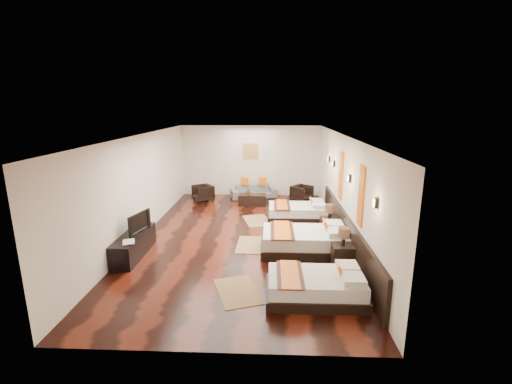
{
  "coord_description": "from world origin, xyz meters",
  "views": [
    {
      "loc": [
        0.8,
        -9.21,
        3.56
      ],
      "look_at": [
        0.38,
        0.77,
        1.1
      ],
      "focal_mm": 24.71,
      "sensor_mm": 36.0,
      "label": 1
    }
  ],
  "objects_px": {
    "armchair_right": "(302,193)",
    "coffee_table": "(252,200)",
    "tv_console": "(134,245)",
    "armchair_left": "(203,193)",
    "table_plant": "(249,191)",
    "bed_near": "(316,286)",
    "nightstand_b": "(329,225)",
    "nightstand_a": "(343,253)",
    "bed_mid": "(306,241)",
    "figurine": "(144,218)",
    "bed_far": "(298,212)",
    "tv": "(137,222)",
    "book": "(123,243)",
    "sofa": "(254,191)"
  },
  "relations": [
    {
      "from": "nightstand_a",
      "to": "tv_console",
      "type": "relative_size",
      "value": 0.52
    },
    {
      "from": "tv_console",
      "to": "bed_near",
      "type": "bearing_deg",
      "value": -22.98
    },
    {
      "from": "bed_far",
      "to": "nightstand_a",
      "type": "bearing_deg",
      "value": -77.5
    },
    {
      "from": "nightstand_b",
      "to": "tv",
      "type": "bearing_deg",
      "value": -164.61
    },
    {
      "from": "nightstand_a",
      "to": "sofa",
      "type": "bearing_deg",
      "value": 110.79
    },
    {
      "from": "bed_mid",
      "to": "table_plant",
      "type": "relative_size",
      "value": 8.68
    },
    {
      "from": "book",
      "to": "armchair_right",
      "type": "distance_m",
      "value": 7.33
    },
    {
      "from": "armchair_right",
      "to": "coffee_table",
      "type": "distance_m",
      "value": 1.95
    },
    {
      "from": "bed_far",
      "to": "armchair_right",
      "type": "bearing_deg",
      "value": 82.06
    },
    {
      "from": "nightstand_a",
      "to": "nightstand_b",
      "type": "xyz_separation_m",
      "value": [
        0.0,
        1.92,
        -0.0
      ]
    },
    {
      "from": "nightstand_b",
      "to": "coffee_table",
      "type": "relative_size",
      "value": 0.92
    },
    {
      "from": "armchair_left",
      "to": "armchair_right",
      "type": "distance_m",
      "value": 3.77
    },
    {
      "from": "bed_far",
      "to": "table_plant",
      "type": "relative_size",
      "value": 7.54
    },
    {
      "from": "table_plant",
      "to": "armchair_left",
      "type": "bearing_deg",
      "value": 163.67
    },
    {
      "from": "bed_near",
      "to": "tv",
      "type": "bearing_deg",
      "value": 154.95
    },
    {
      "from": "bed_mid",
      "to": "bed_far",
      "type": "xyz_separation_m",
      "value": [
        -0.0,
        2.56,
        -0.04
      ]
    },
    {
      "from": "armchair_right",
      "to": "coffee_table",
      "type": "relative_size",
      "value": 0.68
    },
    {
      "from": "bed_near",
      "to": "tv_console",
      "type": "height_order",
      "value": "bed_near"
    },
    {
      "from": "bed_near",
      "to": "armchair_left",
      "type": "bearing_deg",
      "value": 116.77
    },
    {
      "from": "coffee_table",
      "to": "nightstand_a",
      "type": "bearing_deg",
      "value": -65.32
    },
    {
      "from": "bed_mid",
      "to": "armchair_left",
      "type": "xyz_separation_m",
      "value": [
        -3.47,
        4.67,
        0.03
      ]
    },
    {
      "from": "tv_console",
      "to": "table_plant",
      "type": "xyz_separation_m",
      "value": [
        2.52,
        4.56,
        0.25
      ]
    },
    {
      "from": "bed_near",
      "to": "armchair_left",
      "type": "distance_m",
      "value": 7.69
    },
    {
      "from": "bed_far",
      "to": "sofa",
      "type": "distance_m",
      "value": 3.08
    },
    {
      "from": "tv_console",
      "to": "table_plant",
      "type": "relative_size",
      "value": 7.22
    },
    {
      "from": "nightstand_b",
      "to": "figurine",
      "type": "xyz_separation_m",
      "value": [
        -4.95,
        -0.71,
        0.38
      ]
    },
    {
      "from": "figurine",
      "to": "bed_far",
      "type": "bearing_deg",
      "value": 27.53
    },
    {
      "from": "bed_near",
      "to": "bed_far",
      "type": "distance_m",
      "value": 4.76
    },
    {
      "from": "tv_console",
      "to": "coffee_table",
      "type": "relative_size",
      "value": 1.8
    },
    {
      "from": "bed_mid",
      "to": "tv",
      "type": "bearing_deg",
      "value": -176.44
    },
    {
      "from": "nightstand_b",
      "to": "tv",
      "type": "xyz_separation_m",
      "value": [
        -4.89,
        -1.35,
        0.48
      ]
    },
    {
      "from": "bed_far",
      "to": "armchair_right",
      "type": "height_order",
      "value": "bed_far"
    },
    {
      "from": "tv_console",
      "to": "figurine",
      "type": "xyz_separation_m",
      "value": [
        0.0,
        0.79,
        0.43
      ]
    },
    {
      "from": "tv_console",
      "to": "coffee_table",
      "type": "height_order",
      "value": "tv_console"
    },
    {
      "from": "armchair_left",
      "to": "table_plant",
      "type": "bearing_deg",
      "value": 36.44
    },
    {
      "from": "bed_mid",
      "to": "armchair_right",
      "type": "height_order",
      "value": "bed_mid"
    },
    {
      "from": "bed_near",
      "to": "coffee_table",
      "type": "relative_size",
      "value": 1.86
    },
    {
      "from": "armchair_left",
      "to": "table_plant",
      "type": "relative_size",
      "value": 2.74
    },
    {
      "from": "book",
      "to": "sofa",
      "type": "distance_m",
      "value": 6.79
    },
    {
      "from": "bed_far",
      "to": "book",
      "type": "bearing_deg",
      "value": -139.49
    },
    {
      "from": "bed_far",
      "to": "coffee_table",
      "type": "bearing_deg",
      "value": 133.8
    },
    {
      "from": "tv",
      "to": "figurine",
      "type": "height_order",
      "value": "tv"
    },
    {
      "from": "bed_far",
      "to": "book",
      "type": "height_order",
      "value": "bed_far"
    },
    {
      "from": "sofa",
      "to": "armchair_right",
      "type": "relative_size",
      "value": 2.61
    },
    {
      "from": "nightstand_a",
      "to": "tv",
      "type": "xyz_separation_m",
      "value": [
        -4.89,
        0.57,
        0.47
      ]
    },
    {
      "from": "figurine",
      "to": "armchair_left",
      "type": "relative_size",
      "value": 0.44
    },
    {
      "from": "bed_near",
      "to": "nightstand_b",
      "type": "height_order",
      "value": "nightstand_b"
    },
    {
      "from": "tv_console",
      "to": "sofa",
      "type": "distance_m",
      "value": 6.23
    },
    {
      "from": "bed_far",
      "to": "book",
      "type": "distance_m",
      "value": 5.53
    },
    {
      "from": "bed_near",
      "to": "nightstand_a",
      "type": "distance_m",
      "value": 1.56
    }
  ]
}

